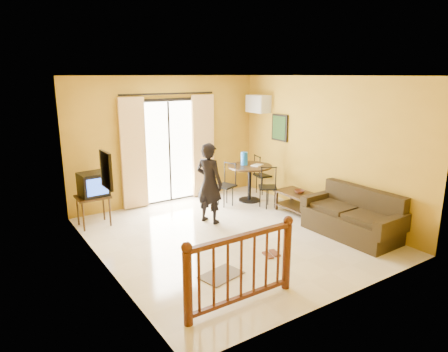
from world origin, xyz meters
TOP-DOWN VIEW (x-y plane):
  - ground at (0.00, 0.00)m, footprint 5.00×5.00m
  - room_shell at (0.00, 0.00)m, footprint 5.00×5.00m
  - balcony_door at (0.00, 2.43)m, footprint 2.25×0.14m
  - tv_table at (-1.90, 1.87)m, footprint 0.59×0.50m
  - television at (-1.87, 1.86)m, footprint 0.52×0.49m
  - picture_left at (-2.22, -0.20)m, footprint 0.05×0.42m
  - dining_table at (1.52, 1.47)m, footprint 1.00×1.00m
  - water_jug at (1.45, 1.59)m, footprint 0.16×0.16m
  - serving_tray at (1.65, 1.37)m, footprint 0.33×0.27m
  - dining_chairs at (1.53, 1.37)m, footprint 1.78×1.40m
  - air_conditioner at (2.09, 1.95)m, footprint 0.31×0.60m
  - botanical_print at (2.22, 1.30)m, footprint 0.05×0.50m
  - coffee_table at (1.85, 0.21)m, footprint 0.55×1.00m
  - bowl at (1.85, 0.21)m, footprint 0.26×0.26m
  - sofa at (1.86, -1.18)m, footprint 0.87×1.79m
  - standing_person at (0.05, 0.81)m, footprint 0.57×0.68m
  - stair_balustrade at (-1.15, -1.90)m, footprint 1.63×0.13m
  - doormat at (-0.95, -1.14)m, footprint 0.67×0.52m
  - sandals at (0.10, -1.01)m, footprint 0.30×0.27m

SIDE VIEW (x-z plane):
  - ground at x=0.00m, z-range 0.00..0.00m
  - dining_chairs at x=1.53m, z-range -0.47..0.47m
  - doormat at x=-0.95m, z-range 0.00..0.02m
  - sandals at x=0.10m, z-range 0.00..0.03m
  - coffee_table at x=1.85m, z-range 0.08..0.52m
  - sofa at x=1.86m, z-range -0.11..0.74m
  - bowl at x=1.85m, z-range 0.44..0.50m
  - tv_table at x=-1.90m, z-range 0.22..0.81m
  - stair_balustrade at x=-1.15m, z-range 0.05..1.08m
  - dining_table at x=1.52m, z-range 0.25..1.08m
  - standing_person at x=0.05m, z-range 0.00..1.58m
  - television at x=-1.87m, z-range 0.59..1.04m
  - serving_tray at x=1.65m, z-range 0.83..0.85m
  - water_jug at x=1.45m, z-range 0.83..1.12m
  - balcony_door at x=0.00m, z-range -0.04..2.42m
  - picture_left at x=-2.22m, z-range 1.29..1.81m
  - botanical_print at x=2.22m, z-range 1.35..1.95m
  - room_shell at x=0.00m, z-range -0.80..4.20m
  - air_conditioner at x=2.09m, z-range 1.95..2.35m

